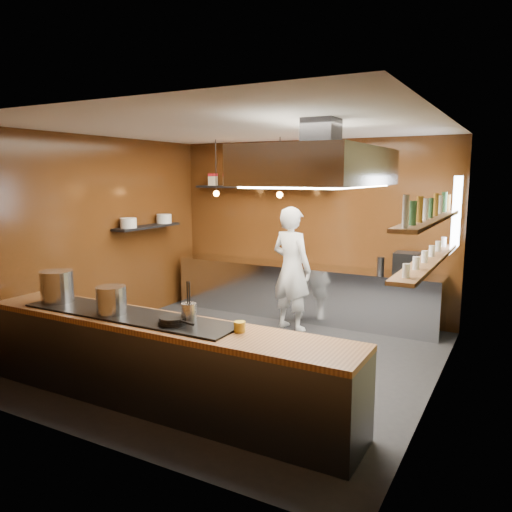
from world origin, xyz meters
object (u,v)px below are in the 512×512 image
Objects in this scene: stockpot_small at (111,300)px; chef at (292,269)px; extractor_hood at (320,166)px; espresso_machine at (407,264)px; stockpot_large at (57,286)px.

stockpot_small is 3.22m from chef.
extractor_hood is 5.53× the size of espresso_machine.
extractor_hood is 6.31× the size of stockpot_small.
chef is (-1.17, 1.87, -1.54)m from extractor_hood.
extractor_hood is 3.33m from stockpot_large.
stockpot_large is (-2.79, -1.19, -1.38)m from extractor_hood.
stockpot_large is 1.04× the size of espresso_machine.
stockpot_large reaches higher than stockpot_small.
chef is at bearing 122.09° from extractor_hood.
extractor_hood is at bearing 34.48° from stockpot_small.
extractor_hood is 1.03× the size of chef.
extractor_hood is 2.69m from chef.
extractor_hood reaches higher than espresso_machine.
stockpot_small is at bearing -122.35° from espresso_machine.
stockpot_large is 1.18× the size of stockpot_small.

